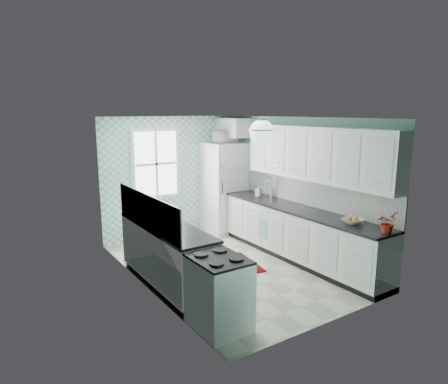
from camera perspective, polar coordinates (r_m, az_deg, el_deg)
floor at (r=6.93m, az=0.80°, el=-10.66°), size 3.00×4.40×0.02m
ceiling at (r=6.42m, az=0.87°, el=10.66°), size 3.00×4.40×0.02m
wall_back at (r=8.45m, az=-7.61°, el=2.19°), size 3.00×0.02×2.50m
wall_front at (r=4.94m, az=15.40°, el=-4.85°), size 3.00×0.02×2.50m
wall_left at (r=5.87m, az=-11.47°, el=-2.09°), size 0.02×4.40×2.50m
wall_right at (r=7.50m, az=10.43°, el=0.91°), size 0.02×4.40×2.50m
accent_wall at (r=8.43m, az=-7.54°, el=2.17°), size 3.00×0.01×2.50m
window at (r=8.22m, az=-9.71°, el=3.98°), size 1.04×0.05×1.44m
backsplash_right at (r=7.21m, az=12.48°, el=-0.04°), size 0.02×3.60×0.51m
backsplash_left at (r=5.82m, az=-10.98°, el=-2.73°), size 0.02×2.15×0.51m
upper_cabinets_right at (r=6.86m, az=13.03°, el=5.32°), size 0.33×3.20×0.90m
upper_cabinet_fridge at (r=8.67m, az=1.19°, el=9.17°), size 0.40×0.74×0.40m
ceiling_light at (r=5.78m, az=5.37°, el=8.66°), size 0.34×0.34×0.35m
base_cabinets_right at (r=7.20m, az=10.61°, el=-6.11°), size 0.60×3.60×0.90m
countertop_right at (r=7.06m, az=10.66°, el=-2.49°), size 0.63×3.60×0.04m
base_cabinets_left at (r=6.15m, az=-8.20°, el=-9.13°), size 0.60×2.15×0.90m
countertop_left at (r=6.01m, az=-8.20°, el=-4.90°), size 0.63×2.15×0.04m
fridge at (r=8.70m, az=0.15°, el=0.68°), size 0.84×0.83×1.94m
stove at (r=4.96m, az=-0.77°, el=-14.06°), size 0.59×0.74×0.89m
sink at (r=7.80m, az=5.69°, el=-0.95°), size 0.56×0.47×0.53m
rug at (r=6.99m, az=1.58°, el=-10.29°), size 0.84×1.09×0.02m
dish_towel at (r=7.44m, az=5.54°, el=-5.14°), size 0.10×0.23×0.35m
fruit_bowl at (r=6.32m, az=17.91°, el=-3.98°), size 0.32×0.32×0.07m
potted_plant at (r=5.97m, az=22.26°, el=-4.07°), size 0.32×0.30×0.30m
soap_bottle at (r=7.98m, az=4.95°, el=0.23°), size 0.13×0.13×0.22m
microwave at (r=8.57m, az=0.16°, el=7.92°), size 0.49×0.34×0.26m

